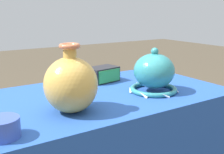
% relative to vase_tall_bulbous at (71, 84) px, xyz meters
% --- Properties ---
extents(display_table, '(1.28, 0.66, 0.75)m').
position_rel_vase_tall_bulbous_xyz_m(display_table, '(0.15, 0.12, -0.19)').
color(display_table, olive).
rests_on(display_table, ground_plane).
extents(vase_tall_bulbous, '(0.20, 0.20, 0.26)m').
position_rel_vase_tall_bulbous_xyz_m(vase_tall_bulbous, '(0.00, 0.00, 0.00)').
color(vase_tall_bulbous, gold).
rests_on(vase_tall_bulbous, display_table).
extents(vase_dome_bell, '(0.23, 0.23, 0.21)m').
position_rel_vase_tall_bulbous_xyz_m(vase_dome_bell, '(0.43, 0.03, -0.02)').
color(vase_dome_bell, teal).
rests_on(vase_dome_bell, display_table).
extents(mosaic_tile_box, '(0.17, 0.13, 0.08)m').
position_rel_vase_tall_bulbous_xyz_m(mosaic_tile_box, '(0.33, 0.32, -0.07)').
color(mosaic_tile_box, '#232328').
rests_on(mosaic_tile_box, display_table).
extents(pot_squat_cobalt, '(0.11, 0.11, 0.06)m').
position_rel_vase_tall_bulbous_xyz_m(pot_squat_cobalt, '(-0.27, -0.09, -0.08)').
color(pot_squat_cobalt, '#3851A8').
rests_on(pot_squat_cobalt, display_table).
extents(cup_wide_rose, '(0.11, 0.11, 0.09)m').
position_rel_vase_tall_bulbous_xyz_m(cup_wide_rose, '(0.15, 0.36, -0.06)').
color(cup_wide_rose, '#D19399').
rests_on(cup_wide_rose, display_table).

